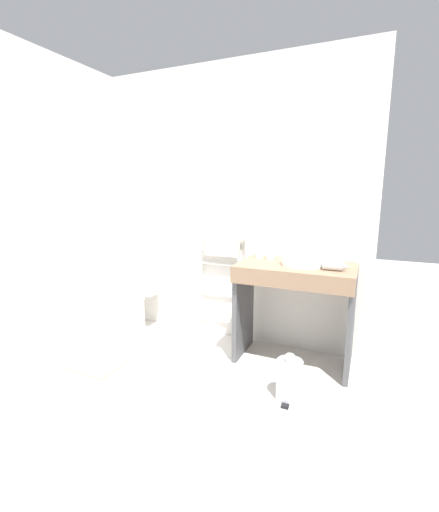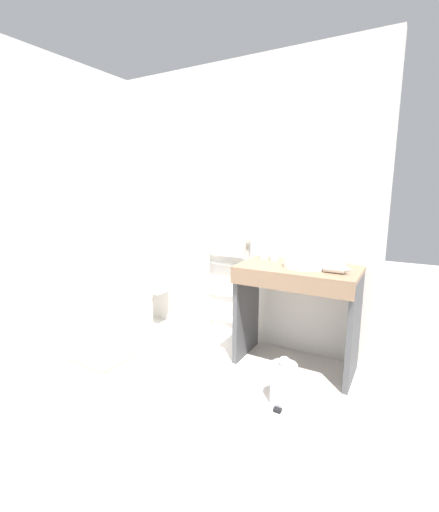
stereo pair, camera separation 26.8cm
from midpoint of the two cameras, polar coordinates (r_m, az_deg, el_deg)
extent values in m
plane|color=silver|center=(2.67, -8.47, -22.11)|extent=(12.00, 12.00, 0.00)
cube|color=silver|center=(3.32, 4.61, 8.16)|extent=(2.71, 0.12, 2.58)
cube|color=silver|center=(3.58, -19.58, 7.77)|extent=(0.12, 1.81, 2.58)
cylinder|color=white|center=(3.60, -12.16, -9.67)|extent=(0.40, 0.40, 0.39)
cylinder|color=white|center=(3.54, -12.30, -6.55)|extent=(0.41, 0.41, 0.02)
cube|color=white|center=(3.69, -9.61, -2.86)|extent=(0.38, 0.18, 0.38)
cylinder|color=silver|center=(3.64, -9.71, 0.12)|extent=(0.05, 0.05, 0.01)
cylinder|color=white|center=(3.47, 0.36, -4.45)|extent=(0.02, 0.02, 1.05)
cylinder|color=white|center=(3.27, 7.63, -5.51)|extent=(0.02, 0.02, 1.05)
cylinder|color=white|center=(3.47, 3.81, -10.33)|extent=(0.47, 0.02, 0.02)
cylinder|color=white|center=(3.38, 3.87, -6.00)|extent=(0.47, 0.02, 0.02)
cylinder|color=white|center=(3.31, 3.93, -1.47)|extent=(0.47, 0.02, 0.02)
cylinder|color=white|center=(3.26, 4.00, 3.24)|extent=(0.47, 0.02, 0.02)
cube|color=silver|center=(3.25, 3.76, 1.64)|extent=(0.36, 0.04, 0.20)
cube|color=#84664C|center=(2.82, 15.68, -2.10)|extent=(0.94, 0.53, 0.03)
cube|color=#84664C|center=(2.59, 14.20, -4.70)|extent=(0.94, 0.02, 0.10)
cube|color=#4C4C4F|center=(3.07, 7.04, -8.97)|extent=(0.04, 0.45, 0.82)
cube|color=#4C4C4F|center=(2.87, 24.07, -11.32)|extent=(0.04, 0.45, 0.82)
cylinder|color=white|center=(2.81, 16.84, -0.95)|extent=(0.34, 0.34, 0.08)
cylinder|color=silver|center=(2.80, 16.88, -0.19)|extent=(0.28, 0.28, 0.01)
cylinder|color=silver|center=(2.99, 17.74, 0.34)|extent=(0.02, 0.02, 0.15)
cylinder|color=silver|center=(2.94, 17.63, 1.39)|extent=(0.02, 0.09, 0.02)
cylinder|color=silver|center=(3.06, 9.92, 0.41)|extent=(0.07, 0.07, 0.09)
cylinder|color=silver|center=(3.00, 11.67, 0.08)|extent=(0.07, 0.07, 0.09)
cylinder|color=white|center=(2.68, 21.34, -1.94)|extent=(0.14, 0.07, 0.07)
cone|color=silver|center=(2.67, 23.40, -2.15)|extent=(0.05, 0.06, 0.06)
cube|color=white|center=(2.76, 20.94, -1.55)|extent=(0.04, 0.08, 0.05)
cylinder|color=#B7B7BC|center=(2.56, 13.78, -20.09)|extent=(0.18, 0.18, 0.29)
sphere|color=#B7B7BC|center=(2.48, 13.96, -16.85)|extent=(0.08, 0.08, 0.08)
cube|color=black|center=(2.54, 12.90, -23.85)|extent=(0.05, 0.04, 0.02)
cube|color=gray|center=(3.29, -17.40, -15.65)|extent=(0.56, 0.36, 0.01)
camera|label=1|loc=(0.13, -87.14, 0.56)|focal=24.00mm
camera|label=2|loc=(0.13, 92.86, -0.56)|focal=24.00mm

